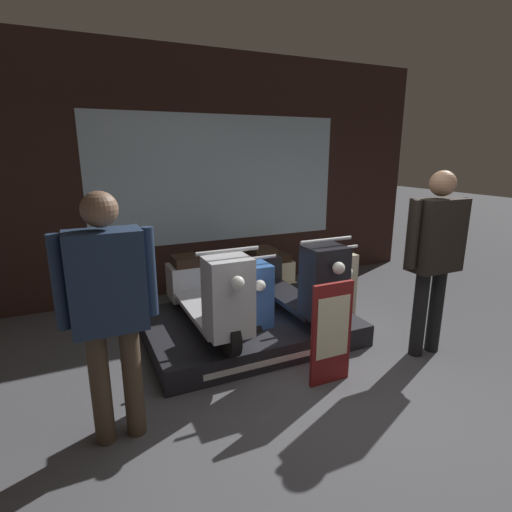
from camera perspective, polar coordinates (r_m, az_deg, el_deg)
The scene contains 10 objects.
ground_plane at distance 3.46m, azimuth 14.68°, elevation -19.60°, with size 30.00×30.00×0.00m, color #4C4C51.
shop_wall_back at distance 5.63m, azimuth -5.16°, elevation 11.39°, with size 6.40×0.09×3.20m.
display_platform at distance 4.33m, azimuth -1.11°, elevation -10.00°, with size 2.11×1.50×0.23m.
scooter_display_left at distance 3.94m, azimuth -7.17°, elevation -5.16°, with size 0.53×1.80×0.94m.
scooter_display_right at distance 4.31m, azimuth 4.97°, elevation -3.36°, with size 0.53×1.80×0.94m.
scooter_backrow_0 at distance 4.55m, azimuth -3.94°, elevation -5.34°, with size 0.53×1.80×0.94m.
scooter_backrow_1 at distance 4.98m, azimuth 6.93°, elevation -3.63°, with size 0.53×1.80×0.94m.
person_left_browsing at distance 2.71m, azimuth -20.33°, elevation -5.86°, with size 0.62×0.26×1.70m.
person_right_browsing at distance 4.04m, azimuth 24.23°, elevation 1.10°, with size 0.64×0.27×1.76m.
price_sign_board at distance 3.45m, azimuth 10.72°, elevation -10.81°, with size 0.38×0.04×0.90m.
Camera 1 is at (-1.91, -2.15, 1.93)m, focal length 28.00 mm.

